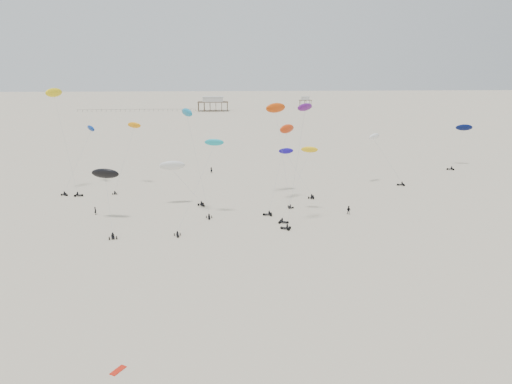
{
  "coord_description": "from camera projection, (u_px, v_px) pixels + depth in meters",
  "views": [
    {
      "loc": [
        -6.78,
        -0.95,
        29.31
      ],
      "look_at": [
        0.0,
        88.0,
        7.0
      ],
      "focal_mm": 35.0,
      "sensor_mm": 36.0,
      "label": 1
    }
  ],
  "objects": [
    {
      "name": "ground_plane",
      "position": [
        235.0,
        142.0,
        202.0
      ],
      "size": [
        900.0,
        900.0,
        0.0
      ],
      "primitive_type": "plane",
      "color": "#C2B099"
    },
    {
      "name": "pavilion_main",
      "position": [
        213.0,
        105.0,
        345.33
      ],
      "size": [
        21.0,
        13.0,
        9.8
      ],
      "color": "brown",
      "rests_on": "ground"
    },
    {
      "name": "pavilion_small",
      "position": [
        305.0,
        102.0,
        379.69
      ],
      "size": [
        9.0,
        7.0,
        8.0
      ],
      "color": "brown",
      "rests_on": "ground"
    },
    {
      "name": "pier_fence",
      "position": [
        137.0,
        110.0,
        342.33
      ],
      "size": [
        80.2,
        0.2,
        1.5
      ],
      "color": "black",
      "rests_on": "ground"
    },
    {
      "name": "rig_0",
      "position": [
        193.0,
        140.0,
        98.32
      ],
      "size": [
        6.21,
        6.91,
        21.72
      ],
      "rotation": [
        0.0,
        0.0,
        3.17
      ],
      "color": "black",
      "rests_on": "ground"
    },
    {
      "name": "rig_1",
      "position": [
        130.0,
        138.0,
        123.84
      ],
      "size": [
        6.55,
        12.73,
        17.68
      ],
      "rotation": [
        0.0,
        0.0,
        6.36
      ],
      "color": "black",
      "rests_on": "ground"
    },
    {
      "name": "rig_2",
      "position": [
        298.0,
        148.0,
        91.4
      ],
      "size": [
        6.67,
        5.93,
        23.24
      ],
      "rotation": [
        0.0,
        0.0,
        1.22
      ],
      "color": "black",
      "rests_on": "ground"
    },
    {
      "name": "rig_3",
      "position": [
        206.0,
        163.0,
        96.37
      ],
      "size": [
        9.54,
        15.4,
        20.13
      ],
      "rotation": [
        0.0,
        0.0,
        3.31
      ],
      "color": "black",
      "rests_on": "ground"
    },
    {
      "name": "rig_4",
      "position": [
        84.0,
        145.0,
        124.26
      ],
      "size": [
        6.96,
        16.22,
        18.66
      ],
      "rotation": [
        0.0,
        0.0,
        3.98
      ],
      "color": "black",
      "rests_on": "ground"
    },
    {
      "name": "rig_5",
      "position": [
        296.0,
        168.0,
        117.51
      ],
      "size": [
        8.09,
        9.54,
        12.44
      ],
      "rotation": [
        0.0,
        0.0,
        5.8
      ],
      "color": "black",
      "rests_on": "ground"
    },
    {
      "name": "rig_6",
      "position": [
        176.0,
        171.0,
        107.95
      ],
      "size": [
        10.25,
        4.56,
        10.67
      ],
      "rotation": [
        0.0,
        0.0,
        3.64
      ],
      "color": "black",
      "rests_on": "ground"
    },
    {
      "name": "rig_7",
      "position": [
        299.0,
        177.0,
        99.64
      ],
      "size": [
        9.36,
        10.31,
        15.58
      ],
      "rotation": [
        0.0,
        0.0,
        4.31
      ],
      "color": "black",
      "rests_on": "ground"
    },
    {
      "name": "rig_8",
      "position": [
        106.0,
        183.0,
        95.24
      ],
      "size": [
        7.09,
        14.67,
        14.21
      ],
      "rotation": [
        0.0,
        0.0,
        0.24
      ],
      "color": "black",
      "rests_on": "ground"
    },
    {
      "name": "rig_9",
      "position": [
        381.0,
        149.0,
        127.55
      ],
      "size": [
        9.78,
        6.54,
        13.67
      ],
      "rotation": [
        0.0,
        0.0,
        1.51
      ],
      "color": "black",
      "rests_on": "ground"
    },
    {
      "name": "rig_10",
      "position": [
        283.0,
        145.0,
        107.82
      ],
      "size": [
        8.46,
        14.76,
        19.57
      ],
      "rotation": [
        0.0,
        0.0,
        1.49
      ],
      "color": "black",
      "rests_on": "ground"
    },
    {
      "name": "rig_11",
      "position": [
        461.0,
        136.0,
        150.85
      ],
      "size": [
        10.51,
        9.9,
        14.21
      ],
      "rotation": [
        0.0,
        0.0,
        1.51
      ],
      "color": "black",
      "rests_on": "ground"
    },
    {
      "name": "rig_12",
      "position": [
        59.0,
        114.0,
        117.01
      ],
      "size": [
        8.5,
        9.98,
        24.81
      ],
      "rotation": [
        0.0,
        0.0,
        4.52
      ],
      "color": "black",
      "rests_on": "ground"
    },
    {
      "name": "rig_13",
      "position": [
        277.0,
        117.0,
        113.49
      ],
      "size": [
        5.67,
        15.88,
        23.05
      ],
      "rotation": [
        0.0,
        0.0,
        0.36
      ],
      "color": "black",
      "rests_on": "ground"
    },
    {
      "name": "spectator_0",
      "position": [
        96.0,
        214.0,
        102.35
      ],
      "size": [
        0.81,
        0.83,
        1.9
      ],
      "primitive_type": "imported",
      "rotation": [
        0.0,
        0.0,
        2.29
      ],
      "color": "black",
      "rests_on": "ground"
    },
    {
      "name": "spectator_1",
      "position": [
        349.0,
        214.0,
        102.49
      ],
      "size": [
        1.15,
        0.91,
        2.06
      ],
      "primitive_type": "imported",
      "rotation": [
        0.0,
        0.0,
        5.91
      ],
      "color": "black",
      "rests_on": "ground"
    },
    {
      "name": "spectator_3",
      "position": [
        211.0,
        173.0,
        142.58
      ],
      "size": [
        0.87,
        0.73,
        2.06
      ],
      "primitive_type": "imported",
      "rotation": [
        0.0,
        0.0,
        2.82
      ],
      "color": "black",
      "rests_on": "ground"
    },
    {
      "name": "grounded_kite_b",
      "position": [
        118.0,
        371.0,
        49.61
      ],
      "size": [
        1.53,
        1.9,
        0.07
      ],
      "primitive_type": "cube",
      "rotation": [
        0.0,
        0.0,
        1.02
      ],
      "color": "red",
      "rests_on": "ground"
    }
  ]
}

